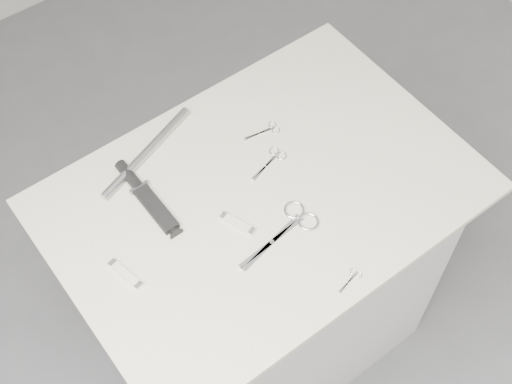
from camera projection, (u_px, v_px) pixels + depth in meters
ground at (261, 340)px, 2.47m from camera, size 4.00×4.00×0.01m
plinth at (261, 281)px, 2.09m from camera, size 0.90×0.60×0.90m
display_board at (263, 195)px, 1.71m from camera, size 1.00×0.70×0.02m
large_shears at (291, 225)px, 1.65m from camera, size 0.22×0.10×0.01m
embroidery_scissors_a at (272, 159)px, 1.75m from camera, size 0.11×0.06×0.00m
embroidery_scissors_b at (267, 130)px, 1.80m from camera, size 0.10×0.04×0.00m
tiny_scissors at (352, 279)px, 1.57m from camera, size 0.07×0.03×0.00m
sheathed_knife at (144, 193)px, 1.69m from camera, size 0.05×0.23×0.03m
pocket_knife_a at (125, 274)px, 1.57m from camera, size 0.04×0.10×0.01m
pocket_knife_b at (238, 224)px, 1.65m from camera, size 0.05×0.09×0.01m
metal_rail at (147, 152)px, 1.75m from camera, size 0.31×0.13×0.02m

